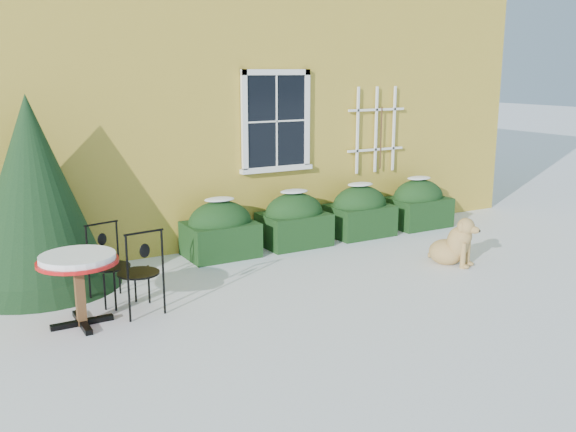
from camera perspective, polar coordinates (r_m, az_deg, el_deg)
ground at (r=7.89m, az=3.64°, el=-7.80°), size 80.00×80.00×0.00m
house at (r=13.78m, az=-12.90°, el=14.36°), size 12.40×8.40×6.40m
hedge_row at (r=10.69m, az=3.55°, el=-0.02°), size 4.95×0.80×0.91m
evergreen_shrub at (r=8.84m, az=-21.55°, el=0.36°), size 2.06×2.06×2.50m
bistro_table at (r=7.39m, az=-18.17°, el=-4.29°), size 0.88×0.88×0.82m
patio_chair_near at (r=7.61m, az=-13.03°, el=-4.81°), size 0.51×0.50×1.02m
patio_chair_far at (r=8.13m, az=-15.58°, el=-4.06°), size 0.51×0.50×0.96m
dog at (r=9.63m, az=14.55°, el=-2.51°), size 0.63×0.81×0.74m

